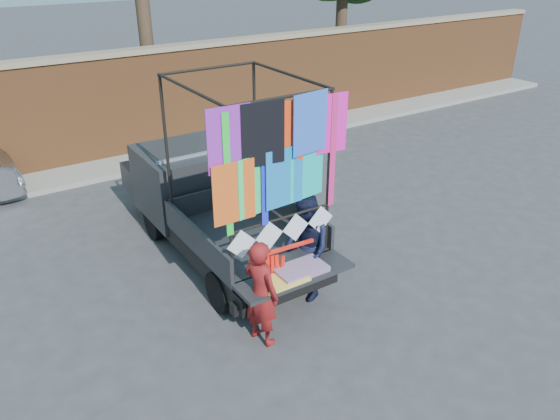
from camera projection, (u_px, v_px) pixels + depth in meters
ground at (289, 284)px, 8.73m from camera, size 90.00×90.00×0.00m
brick_wall at (131, 103)px, 13.39m from camera, size 30.00×0.45×2.61m
curb at (147, 160)px, 13.43m from camera, size 30.00×1.20×0.12m
pickup_truck at (204, 199)px, 9.66m from camera, size 2.04×5.11×3.22m
woman at (261, 293)px, 7.18m from camera, size 0.50×0.64×1.54m
man at (306, 248)px, 8.10m from camera, size 0.74×0.89×1.67m
streamer_bundle at (279, 262)px, 7.52m from camera, size 0.92×0.09×0.64m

